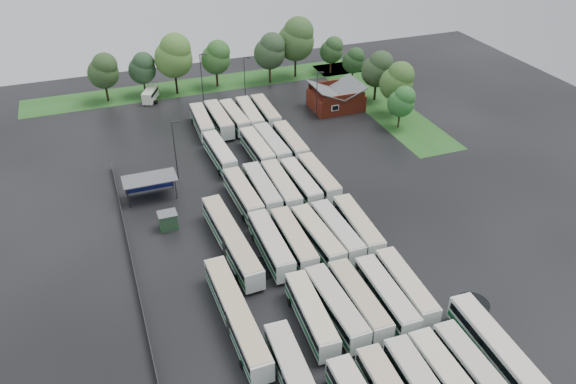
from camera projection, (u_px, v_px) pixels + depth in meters
name	position (u px, v px, depth m)	size (l,w,h in m)	color
ground	(305.00, 255.00, 76.10)	(160.00, 160.00, 0.00)	black
brick_building	(336.00, 100.00, 115.93)	(10.07, 8.60, 5.39)	maroon
wash_shed	(149.00, 180.00, 86.85)	(8.20, 4.20, 3.58)	#2D2D30
utility_hut	(168.00, 220.00, 80.60)	(2.70, 2.20, 2.62)	#1F3E24
grass_strip_north	(208.00, 85.00, 127.89)	(80.00, 10.00, 0.01)	#1F5019
grass_strip_east	(378.00, 101.00, 119.89)	(10.00, 50.00, 0.01)	#1F5019
west_fence	(130.00, 252.00, 75.59)	(0.10, 50.00, 1.20)	#2D2D30
bus_r0c3	(450.00, 383.00, 55.97)	(2.71, 12.49, 3.47)	silver
bus_r0c4	(474.00, 372.00, 57.24)	(2.63, 12.03, 3.35)	silver
bus_r1c0	(311.00, 314.00, 64.12)	(3.15, 12.28, 3.39)	silver
bus_r1c1	(336.00, 307.00, 65.08)	(3.00, 12.47, 3.45)	silver
bus_r1c2	(359.00, 300.00, 65.98)	(2.68, 12.29, 3.42)	silver
bus_r1c3	(386.00, 296.00, 66.67)	(2.81, 12.27, 3.40)	silver
bus_r1c4	(406.00, 287.00, 68.01)	(3.07, 12.24, 3.38)	silver
bus_r2c0	(271.00, 244.00, 74.90)	(2.81, 12.65, 3.51)	silver
bus_r2c1	(294.00, 240.00, 75.77)	(2.77, 12.35, 3.43)	silver
bus_r2c2	(318.00, 237.00, 76.40)	(3.19, 12.43, 3.43)	silver
bus_r2c3	(337.00, 232.00, 77.39)	(2.90, 12.33, 3.42)	silver
bus_r2c4	(358.00, 226.00, 78.36)	(3.16, 12.61, 3.48)	silver
bus_r3c0	(243.00, 195.00, 85.32)	(3.05, 12.50, 3.46)	silver
bus_r3c1	(262.00, 189.00, 86.65)	(2.68, 12.43, 3.46)	silver
bus_r3c2	(281.00, 187.00, 87.19)	(2.88, 12.63, 3.50)	silver
bus_r3c3	(301.00, 183.00, 88.33)	(2.71, 12.05, 3.34)	silver
bus_r3c4	(319.00, 178.00, 89.53)	(2.73, 12.22, 3.39)	silver
bus_r4c0	(220.00, 153.00, 96.47)	(3.14, 12.43, 3.43)	silver
bus_r4c2	(257.00, 149.00, 97.93)	(2.84, 12.20, 3.38)	silver
bus_r4c3	(272.00, 145.00, 98.89)	(2.94, 12.62, 3.50)	silver
bus_r4c4	(290.00, 142.00, 99.82)	(2.78, 12.41, 3.44)	silver
bus_r5c0	(202.00, 122.00, 106.94)	(3.02, 12.30, 3.40)	silver
bus_r5c1	(219.00, 119.00, 107.80)	(2.85, 12.72, 3.53)	silver
bus_r5c2	(235.00, 117.00, 108.78)	(3.06, 12.15, 3.36)	silver
bus_r5c3	(250.00, 115.00, 109.50)	(3.10, 12.50, 3.46)	silver
bus_r5c4	(266.00, 112.00, 110.64)	(2.83, 12.31, 3.41)	silver
artic_bus_west_b	(231.00, 240.00, 75.71)	(3.63, 18.99, 3.50)	silver
artic_bus_west_c	(236.00, 315.00, 63.95)	(3.07, 18.45, 3.41)	silver
artic_bus_east	(510.00, 366.00, 57.79)	(3.31, 19.10, 3.53)	silver
minibus	(150.00, 95.00, 119.43)	(4.26, 6.07, 2.49)	silver
tree_north_0	(104.00, 70.00, 116.37)	(6.39, 6.39, 10.59)	black
tree_north_1	(143.00, 68.00, 119.55)	(5.80, 5.80, 9.60)	black
tree_north_2	(174.00, 55.00, 118.85)	(8.12, 8.12, 13.44)	black
tree_north_3	(217.00, 57.00, 123.27)	(6.44, 6.44, 10.67)	black
tree_north_4	(270.00, 51.00, 124.92)	(7.02, 7.02, 11.62)	#332319
tree_north_5	(297.00, 39.00, 127.23)	(8.49, 8.49, 14.06)	black
tree_north_6	(332.00, 50.00, 133.29)	(4.59, 4.59, 7.61)	black
tree_east_0	(402.00, 101.00, 106.29)	(5.14, 5.14, 8.51)	#322417
tree_east_1	(398.00, 81.00, 110.64)	(6.67, 6.67, 11.04)	black
tree_east_2	(378.00, 69.00, 116.82)	(6.52, 6.52, 10.80)	black
tree_east_3	(354.00, 60.00, 126.10)	(4.97, 4.97, 8.23)	black
tree_east_4	(332.00, 50.00, 131.05)	(5.36, 5.36, 8.87)	#3C2514
lamp_post_ne	(317.00, 91.00, 110.51)	(1.44, 0.28, 9.36)	#2D2D30
lamp_post_nw	(175.00, 146.00, 89.65)	(1.60, 0.31, 10.41)	#2D2D30
lamp_post_back_w	(202.00, 76.00, 115.00)	(1.68, 0.33, 10.94)	#2D2D30
lamp_post_back_e	(245.00, 75.00, 117.86)	(1.43, 0.28, 9.31)	#2D2D30
puddle_0	(388.00, 376.00, 59.04)	(6.39, 6.39, 0.01)	black
puddle_1	(441.00, 348.00, 62.28)	(2.74, 2.74, 0.01)	black
puddle_2	(260.00, 269.00, 73.66)	(4.90, 4.90, 0.01)	black
puddle_3	(334.00, 263.00, 74.72)	(4.16, 4.16, 0.01)	black
puddle_4	(473.00, 303.00, 68.22)	(4.12, 4.12, 0.01)	black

